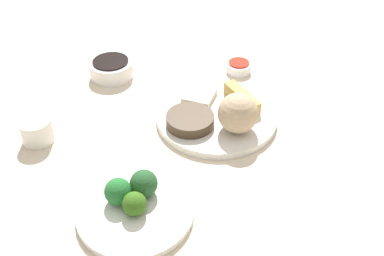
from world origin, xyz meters
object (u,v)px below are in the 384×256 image
object	(u,v)px
soy_sauce_bowl	(112,69)
teacup	(37,131)
main_plate	(216,117)
broccoli_plate	(135,211)
sauce_ramekin_sweet_and_sour	(239,68)

from	to	relation	value
soy_sauce_bowl	teacup	xyz separation A→B (m)	(-0.04, 0.27, 0.01)
main_plate	soy_sauce_bowl	size ratio (longest dim) A/B	2.46
soy_sauce_bowl	teacup	world-z (taller)	teacup
broccoli_plate	soy_sauce_bowl	bearing A→B (deg)	-42.89
sauce_ramekin_sweet_and_sour	teacup	bearing A→B (deg)	66.15
broccoli_plate	sauce_ramekin_sweet_and_sour	distance (m)	0.50
soy_sauce_bowl	sauce_ramekin_sweet_and_sour	xyz separation A→B (m)	(-0.25, -0.19, -0.01)
soy_sauce_bowl	teacup	size ratio (longest dim) A/B	1.65
teacup	main_plate	bearing A→B (deg)	-135.01
broccoli_plate	sauce_ramekin_sweet_and_sour	size ratio (longest dim) A/B	3.25
main_plate	soy_sauce_bowl	world-z (taller)	soy_sauce_bowl
main_plate	sauce_ramekin_sweet_and_sour	distance (m)	0.21
soy_sauce_bowl	main_plate	bearing A→B (deg)	178.89
soy_sauce_bowl	sauce_ramekin_sweet_and_sour	distance (m)	0.31
teacup	soy_sauce_bowl	bearing A→B (deg)	-80.90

